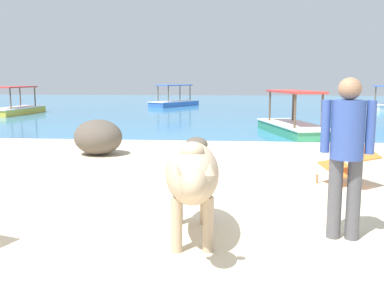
{
  "coord_description": "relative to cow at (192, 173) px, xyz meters",
  "views": [
    {
      "loc": [
        0.78,
        -4.3,
        1.64
      ],
      "look_at": [
        0.12,
        3.0,
        0.55
      ],
      "focal_mm": 40.88,
      "sensor_mm": 36.0,
      "label": 1
    }
  ],
  "objects": [
    {
      "name": "shore_rock_medium",
      "position": [
        -0.39,
        5.43,
        -0.52
      ],
      "size": [
        0.6,
        0.52,
        0.32
      ],
      "primitive_type": "ellipsoid",
      "rotation": [
        0.0,
        0.0,
        2.83
      ],
      "color": "brown",
      "rests_on": "sand_beach"
    },
    {
      "name": "boat_yellow",
      "position": [
        -9.63,
        15.33,
        -0.42
      ],
      "size": [
        1.35,
        3.73,
        1.29
      ],
      "rotation": [
        0.0,
        0.0,
        1.52
      ],
      "color": "gold",
      "rests_on": "water_surface"
    },
    {
      "name": "shore_rock_small",
      "position": [
        -2.44,
        4.77,
        -0.3
      ],
      "size": [
        1.31,
        1.26,
        0.75
      ],
      "primitive_type": "ellipsoid",
      "rotation": [
        0.0,
        0.0,
        2.79
      ],
      "color": "brown",
      "rests_on": "sand_beach"
    },
    {
      "name": "person_standing",
      "position": [
        1.52,
        0.15,
        0.27
      ],
      "size": [
        0.51,
        0.32,
        1.62
      ],
      "rotation": [
        0.0,
        0.0,
        4.58
      ],
      "color": "#4C4C51",
      "rests_on": "sand_beach"
    },
    {
      "name": "boat_green",
      "position": [
        2.21,
        8.86,
        -0.42
      ],
      "size": [
        1.96,
        3.84,
        1.29
      ],
      "rotation": [
        0.0,
        0.0,
        4.94
      ],
      "color": "#338E66",
      "rests_on": "water_surface"
    },
    {
      "name": "cow",
      "position": [
        0.0,
        0.0,
        0.0
      ],
      "size": [
        0.68,
        1.83,
        1.02
      ],
      "rotation": [
        0.0,
        0.0,
        4.82
      ],
      "color": "tan",
      "rests_on": "sand_beach"
    },
    {
      "name": "sand_beach",
      "position": [
        -0.4,
        0.07,
        -0.69
      ],
      "size": [
        18.0,
        14.0,
        0.04
      ],
      "primitive_type": "cube",
      "color": "beige",
      "rests_on": "ground"
    },
    {
      "name": "water_surface",
      "position": [
        -0.4,
        22.07,
        -0.71
      ],
      "size": [
        60.0,
        36.0,
        0.03
      ],
      "primitive_type": "cube",
      "color": "teal",
      "rests_on": "ground"
    },
    {
      "name": "boat_blue",
      "position": [
        -3.06,
        21.98,
        -0.42
      ],
      "size": [
        2.83,
        3.76,
        1.29
      ],
      "rotation": [
        0.0,
        0.0,
        1.05
      ],
      "color": "#3866B7",
      "rests_on": "water_surface"
    },
    {
      "name": "deck_chair_near",
      "position": [
        2.15,
        2.42,
        -0.29
      ],
      "size": [
        0.89,
        0.93,
        0.68
      ],
      "rotation": [
        0.0,
        0.0,
        2.25
      ],
      "color": "olive",
      "rests_on": "sand_beach"
    }
  ]
}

